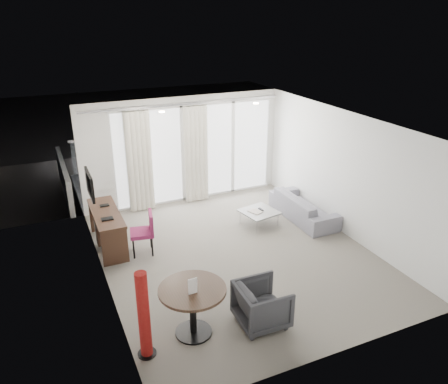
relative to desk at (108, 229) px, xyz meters
name	(u,v)px	position (x,y,z in m)	size (l,w,h in m)	color
floor	(236,254)	(2.23, -1.36, -0.38)	(5.00, 6.00, 0.00)	#686258
ceiling	(238,125)	(2.23, -1.36, 2.22)	(5.00, 6.00, 0.00)	white
wall_left	(100,217)	(-0.27, -1.36, 0.92)	(0.00, 6.00, 2.60)	silver
wall_right	(346,174)	(4.73, -1.36, 0.92)	(0.00, 6.00, 2.60)	silver
wall_front	(339,276)	(2.23, -4.36, 0.92)	(5.00, 0.00, 2.60)	silver
window_panel	(196,152)	(2.53, 1.63, 0.82)	(4.00, 0.02, 2.38)	white
window_frame	(196,153)	(2.53, 1.61, 0.82)	(4.10, 0.06, 2.44)	white
curtain_left	(140,162)	(1.08, 1.46, 0.82)	(0.60, 0.20, 2.38)	beige
curtain_right	(196,155)	(2.48, 1.46, 0.82)	(0.60, 0.20, 2.38)	beige
curtain_track	(185,104)	(2.23, 1.46, 2.07)	(4.80, 0.04, 0.04)	#B2B2B7
downlight_a	(162,112)	(1.33, 0.24, 2.21)	(0.12, 0.12, 0.02)	#FFE0B2
downlight_b	(256,103)	(3.43, 0.24, 2.21)	(0.12, 0.12, 0.02)	#FFE0B2
desk	(108,229)	(0.00, 0.00, 0.00)	(0.51, 1.62, 0.76)	#362116
tv	(90,184)	(-0.23, 0.09, 0.97)	(0.05, 0.80, 0.50)	black
desk_chair	(142,233)	(0.56, -0.55, 0.05)	(0.47, 0.44, 0.86)	#821F4B
round_table	(193,311)	(0.66, -3.15, 0.01)	(0.98, 0.98, 0.79)	#3B271B
menu_card	(193,297)	(0.64, -3.26, 0.34)	(0.13, 0.02, 0.24)	white
red_lamp	(144,315)	(-0.08, -3.29, 0.28)	(0.27, 0.27, 1.33)	maroon
tub_armchair	(262,304)	(1.70, -3.36, -0.04)	(0.72, 0.74, 0.68)	#2D2D30
coffee_table	(259,218)	(3.25, -0.39, -0.22)	(0.72, 0.72, 0.33)	gray
remote	(261,208)	(3.32, -0.34, -0.02)	(0.05, 0.15, 0.02)	black
magazine	(255,210)	(3.15, -0.39, -0.02)	(0.24, 0.31, 0.02)	gray
sofa	(303,207)	(4.33, -0.51, -0.10)	(1.91, 0.75, 0.56)	slate
terrace_slab	(178,180)	(2.53, 3.14, -0.44)	(5.60, 3.00, 0.12)	#4D4D50
rattan_chair_a	(205,164)	(3.29, 2.96, 0.01)	(0.53, 0.53, 0.77)	#57311F
rattan_chair_b	(219,154)	(3.96, 3.55, 0.04)	(0.58, 0.58, 0.85)	#57311F
rattan_table	(214,175)	(3.32, 2.36, -0.16)	(0.45, 0.45, 0.45)	#57311F
balustrade	(163,148)	(2.53, 4.59, 0.12)	(5.50, 0.06, 1.05)	#B2B2B7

